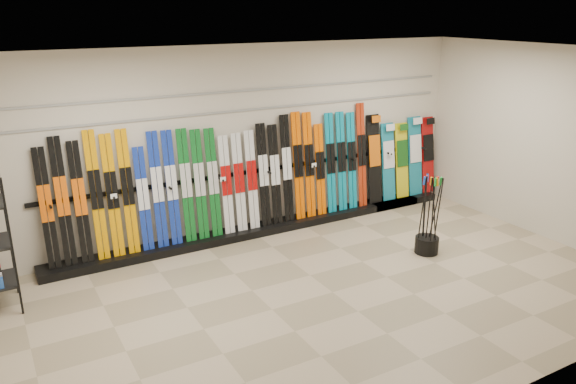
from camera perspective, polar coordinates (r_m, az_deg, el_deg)
floor at (r=7.41m, az=4.55°, el=-10.12°), size 8.00×8.00×0.00m
back_wall at (r=8.93m, az=-4.21°, el=5.17°), size 8.00×0.00×8.00m
right_wall at (r=9.61m, az=25.08°, el=4.42°), size 0.00×5.00×5.00m
ceiling at (r=6.54m, az=5.22°, el=13.67°), size 8.00×8.00×0.00m
ski_rack_base at (r=9.27m, az=-2.16°, el=-3.64°), size 8.00×0.40×0.12m
skis at (r=8.74m, az=-6.36°, el=1.20°), size 5.37×0.24×1.82m
snowboards at (r=10.62m, az=11.46°, el=3.36°), size 1.55×0.25×1.59m
pole_bin at (r=8.70m, az=13.90°, el=-5.23°), size 0.35×0.35×0.25m
ski_poles at (r=8.51m, az=14.19°, el=-2.28°), size 0.27×0.37×1.18m
slatwall_rail_0 at (r=8.81m, az=-4.23°, el=8.31°), size 7.60×0.02×0.03m
slatwall_rail_1 at (r=8.76m, az=-4.27°, el=10.24°), size 7.60×0.02×0.03m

